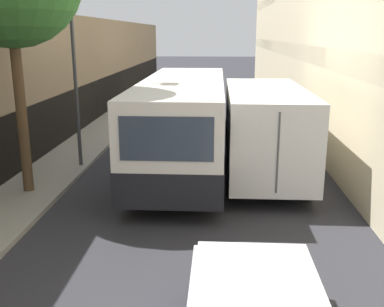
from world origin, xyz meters
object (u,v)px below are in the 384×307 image
at_px(box_truck, 262,123).
at_px(street_lamp, 70,5).
at_px(bus, 184,121).
at_px(panel_van, 174,90).

bearing_deg(box_truck, street_lamp, -175.10).
distance_m(bus, box_truck, 2.59).
height_order(box_truck, panel_van, box_truck).
xyz_separation_m(bus, box_truck, (2.58, 0.11, -0.04)).
xyz_separation_m(bus, panel_van, (-1.48, 12.07, -0.44)).
bearing_deg(bus, panel_van, 96.97).
bearing_deg(street_lamp, box_truck, 4.90).
height_order(panel_van, street_lamp, street_lamp).
relative_size(box_truck, panel_van, 1.92).
height_order(box_truck, street_lamp, street_lamp).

